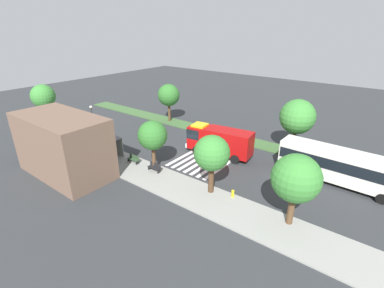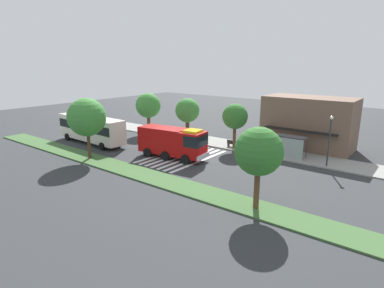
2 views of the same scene
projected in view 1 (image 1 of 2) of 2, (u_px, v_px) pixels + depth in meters
The scene contains 19 objects.
ground_plane at pixel (192, 151), 36.74m from camera, with size 120.00×120.00×0.00m, color #2D3033.
sidewalk at pixel (147, 174), 30.81m from camera, with size 60.00×4.55×0.14m, color gray.
median_strip at pixel (221, 134), 42.06m from camera, with size 60.00×3.00×0.14m, color #3D6033.
crosswalk at pixel (210, 156), 35.13m from camera, with size 5.85×10.46×0.01m.
fire_truck at pixel (218, 140), 34.90m from camera, with size 8.57×3.57×3.65m.
parked_car_mid at pixel (43, 112), 49.81m from camera, with size 4.50×2.17×1.74m.
transit_bus at pixel (340, 165), 28.35m from camera, with size 12.00×3.12×3.66m.
bus_stop_shelter at pixel (111, 141), 34.92m from camera, with size 3.50×1.40×2.46m.
bench_near_shelter at pixel (134, 159), 33.17m from camera, with size 1.60×0.50×0.90m.
bench_west_of_shelter at pixel (155, 167), 31.22m from camera, with size 1.60×0.50×0.90m.
street_lamp at pixel (93, 121), 37.33m from camera, with size 0.36×0.36×5.39m.
storefront_building at pixel (63, 145), 29.99m from camera, with size 10.99×6.30×6.62m.
sidewalk_tree_far_west at pixel (296, 179), 21.51m from camera, with size 3.85×3.85×6.14m.
sidewalk_tree_west at pixel (212, 154), 25.89m from camera, with size 3.40×3.40×5.86m.
sidewalk_tree_center at pixel (153, 136), 30.21m from camera, with size 3.23×3.23×5.71m.
sidewalk_tree_east at pixel (43, 96), 43.03m from camera, with size 3.60×3.60×6.82m.
median_tree_far_west at pixel (297, 117), 34.21m from camera, with size 4.29×4.29×6.90m.
median_tree_west at pixel (169, 95), 46.15m from camera, with size 3.61×3.61×6.26m.
fire_hydrant at pixel (233, 194), 26.50m from camera, with size 0.28×0.28×0.70m, color gold.
Camera 1 is at (-20.36, 26.57, 15.18)m, focal length 26.18 mm.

